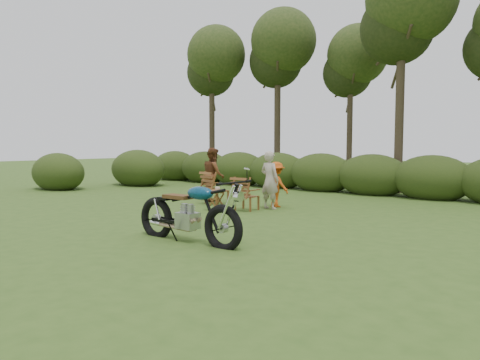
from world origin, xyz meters
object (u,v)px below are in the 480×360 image
Objects in this scene: lawn_chair_right at (247,210)px; cup at (218,189)px; adult_a at (270,209)px; child at (276,207)px; lawn_chair_left at (217,204)px; side_table at (216,200)px; adult_b at (214,201)px; motorcycle at (188,241)px.

cup is (-0.55, -0.53, 0.58)m from lawn_chair_right.
adult_a is 0.44m from child.
cup is (0.94, -0.99, 0.58)m from lawn_chair_left.
adult_b is at bearing 134.96° from side_table.
motorcycle is 2.50× the size of lawn_chair_left.
adult_b is at bearing -4.69° from adult_a.
side_table reaches higher than lawn_chair_right.
adult_a is (0.86, 1.11, -0.58)m from cup.
cup is at bearing 142.86° from lawn_chair_left.
adult_a is at bearing 52.14° from cup.
lawn_chair_left is 0.69m from adult_b.
child reaches higher than lawn_chair_left.
side_table is 1.79m from child.
lawn_chair_left is 0.58× the size of adult_b.
adult_b reaches higher than child.
motorcycle is 3.91m from cup.
cup reaches higher than child.
lawn_chair_left is at bearing 179.13° from adult_b.
lawn_chair_right is 7.18× the size of cup.
adult_b is at bearing 136.12° from cup.
lawn_chair_right is 0.94× the size of lawn_chair_left.
cup is 2.12m from adult_b.
side_table is (-0.58, -0.56, 0.26)m from lawn_chair_right.
motorcycle is at bearing -54.72° from side_table.
adult_a is (1.80, 0.13, 0.00)m from lawn_chair_left.
cup is (-2.20, 3.18, 0.58)m from motorcycle.
lawn_chair_left is at bearing 131.73° from side_table.
lawn_chair_right is 0.96m from cup.
lawn_chair_right is at bearing 43.75° from side_table.
cup reaches higher than lawn_chair_right.
side_table is at bearing 172.76° from adult_b.
child is at bearing -75.10° from adult_a.
side_table is at bearing 54.58° from adult_a.
child reaches higher than side_table.
cup reaches higher than side_table.
adult_a is 0.96× the size of adult_b.
adult_b is (-0.54, 0.43, 0.00)m from lawn_chair_left.
adult_b reaches higher than adult_a.
lawn_chair_right is 1.55m from lawn_chair_left.
adult_a reaches higher than lawn_chair_left.
motorcycle is 19.18× the size of cup.
motorcycle is 4.42× the size of side_table.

